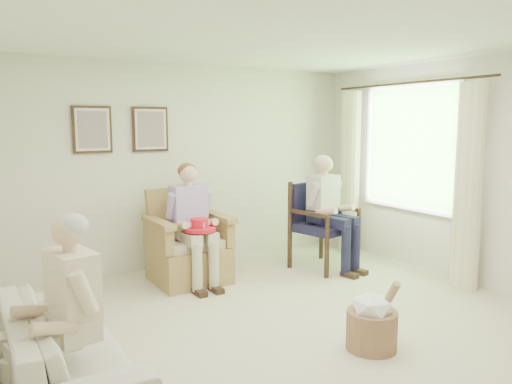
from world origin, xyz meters
TOP-DOWN VIEW (x-y plane):
  - floor at (0.00, 0.00)m, footprint 5.50×5.50m
  - back_wall at (0.00, 2.75)m, footprint 5.00×0.04m
  - right_wall at (2.50, 0.00)m, footprint 0.04×5.50m
  - ceiling at (0.00, 0.00)m, footprint 5.00×5.50m
  - window at (2.46, 1.20)m, footprint 0.13×2.50m
  - curtain_left at (2.33, 0.22)m, footprint 0.34×0.34m
  - curtain_right at (2.33, 2.18)m, footprint 0.34×0.34m
  - framed_print_left at (-1.15, 2.71)m, footprint 0.45×0.05m
  - framed_print_right at (-0.45, 2.71)m, footprint 0.45×0.05m
  - wicker_armchair at (-0.26, 2.05)m, footprint 0.85×0.84m
  - wood_armchair at (1.46, 1.75)m, footprint 0.70×0.66m
  - sofa at (-1.95, 0.30)m, footprint 1.93×0.76m
  - person_wicker at (-0.26, 1.91)m, footprint 0.40×0.63m
  - person_dark at (1.46, 1.57)m, footprint 0.40×0.62m
  - person_sofa at (-1.95, 0.07)m, footprint 0.42×0.62m
  - red_hat at (-0.26, 1.71)m, footprint 0.36×0.36m
  - hatbox at (0.33, -0.41)m, footprint 0.55×0.55m

SIDE VIEW (x-z plane):
  - floor at x=0.00m, z-range 0.00..0.00m
  - hatbox at x=0.33m, z-range -0.07..0.55m
  - sofa at x=-1.95m, z-range 0.00..0.56m
  - wicker_armchair at x=-0.26m, z-range -0.20..0.89m
  - wood_armchair at x=1.46m, z-range 0.05..1.14m
  - person_sofa at x=-1.95m, z-range 0.08..1.32m
  - red_hat at x=-0.26m, z-range 0.64..0.78m
  - person_wicker at x=-0.26m, z-range 0.12..1.49m
  - person_dark at x=1.46m, z-range 0.14..1.56m
  - curtain_left at x=2.33m, z-range 0.00..2.30m
  - curtain_right at x=2.33m, z-range 0.00..2.30m
  - back_wall at x=0.00m, z-range 0.00..2.60m
  - right_wall at x=2.50m, z-range 0.00..2.60m
  - window at x=2.46m, z-range 0.77..2.40m
  - framed_print_left at x=-1.15m, z-range 1.51..2.06m
  - framed_print_right at x=-0.45m, z-range 1.51..2.06m
  - ceiling at x=0.00m, z-range 2.59..2.61m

